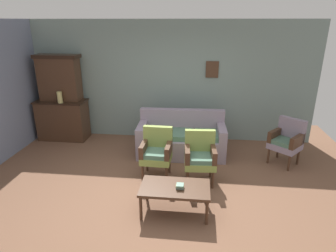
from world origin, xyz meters
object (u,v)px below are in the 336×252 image
object	(u,v)px
armchair_near_cabinet	(157,150)
coffee_table	(175,189)
floral_couch	(181,139)
vase_on_cabinet	(60,97)
book_stack_on_table	(180,186)
side_cabinet	(63,120)
armchair_near_couch_end	(200,155)
wingback_chair_by_fireplace	(287,140)

from	to	relation	value
armchair_near_cabinet	coffee_table	distance (m)	1.11
floral_couch	armchair_near_cabinet	bearing A→B (deg)	-111.24
vase_on_cabinet	book_stack_on_table	distance (m)	3.78
vase_on_cabinet	floral_couch	world-z (taller)	vase_on_cabinet
vase_on_cabinet	armchair_near_cabinet	xyz separation A→B (m)	(2.37, -1.34, -0.56)
side_cabinet	book_stack_on_table	size ratio (longest dim) A/B	10.10
armchair_near_couch_end	book_stack_on_table	world-z (taller)	armchair_near_couch_end
armchair_near_couch_end	vase_on_cabinet	bearing A→B (deg)	155.40
vase_on_cabinet	wingback_chair_by_fireplace	size ratio (longest dim) A/B	0.29
wingback_chair_by_fireplace	book_stack_on_table	xyz separation A→B (m)	(-1.94, -1.82, -0.04)
coffee_table	book_stack_on_table	bearing A→B (deg)	-26.99
vase_on_cabinet	armchair_near_couch_end	bearing A→B (deg)	-24.60
side_cabinet	armchair_near_cabinet	world-z (taller)	side_cabinet
vase_on_cabinet	armchair_near_couch_end	distance (m)	3.50
vase_on_cabinet	book_stack_on_table	xyz separation A→B (m)	(2.86, -2.39, -0.60)
floral_couch	armchair_near_couch_end	distance (m)	1.15
armchair_near_couch_end	wingback_chair_by_fireplace	bearing A→B (deg)	27.36
armchair_near_cabinet	vase_on_cabinet	bearing A→B (deg)	150.54
wingback_chair_by_fireplace	book_stack_on_table	world-z (taller)	wingback_chair_by_fireplace
side_cabinet	vase_on_cabinet	size ratio (longest dim) A/B	4.47
floral_couch	coffee_table	distance (m)	1.99
vase_on_cabinet	coffee_table	bearing A→B (deg)	-40.19
armchair_near_couch_end	book_stack_on_table	size ratio (longest dim) A/B	7.87
coffee_table	book_stack_on_table	size ratio (longest dim) A/B	8.75
floral_couch	armchair_near_cabinet	distance (m)	1.06
side_cabinet	wingback_chair_by_fireplace	size ratio (longest dim) A/B	1.28
armchair_near_cabinet	book_stack_on_table	world-z (taller)	armchair_near_cabinet
armchair_near_cabinet	book_stack_on_table	distance (m)	1.16
book_stack_on_table	floral_couch	bearing A→B (deg)	93.18
side_cabinet	floral_couch	size ratio (longest dim) A/B	0.64
armchair_near_cabinet	wingback_chair_by_fireplace	xyz separation A→B (m)	(2.43, 0.76, 0.00)
armchair_near_cabinet	armchair_near_couch_end	size ratio (longest dim) A/B	1.00
floral_couch	armchair_near_cabinet	xyz separation A→B (m)	(-0.38, -0.97, 0.17)
book_stack_on_table	armchair_near_couch_end	bearing A→B (deg)	73.98
armchair_near_cabinet	coffee_table	size ratio (longest dim) A/B	0.90
coffee_table	book_stack_on_table	xyz separation A→B (m)	(0.07, -0.04, 0.08)
book_stack_on_table	coffee_table	bearing A→B (deg)	153.01
vase_on_cabinet	wingback_chair_by_fireplace	bearing A→B (deg)	-6.82
side_cabinet	book_stack_on_table	distance (m)	3.91
armchair_near_couch_end	book_stack_on_table	bearing A→B (deg)	-106.02
armchair_near_couch_end	wingback_chair_by_fireplace	distance (m)	1.88
side_cabinet	floral_couch	distance (m)	2.89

